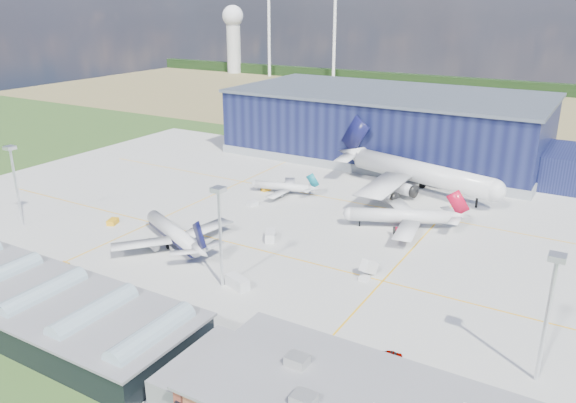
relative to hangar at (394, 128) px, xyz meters
The scene contains 24 objects.
ground 95.56m from the hangar, 91.70° to the right, with size 600.00×600.00×0.00m, color #274C1C.
apron 85.64m from the hangar, 91.90° to the right, with size 220.00×160.00×0.08m.
farmland 125.76m from the hangar, 91.29° to the left, with size 600.00×220.00×0.01m, color olive.
treeline 205.36m from the hangar, 90.78° to the left, with size 600.00×8.00×8.00m, color black.
horizon_dressing 279.32m from the hangar, 134.20° to the left, with size 440.20×18.00×70.00m.
hangar is the anchor object (origin of this frame).
glass_concourse 155.28m from the hangar, 93.42° to the right, with size 78.00×23.00×8.60m.
light_mast_west 139.77m from the hangar, 116.71° to the right, with size 2.60×2.60×23.00m.
light_mast_center 125.07m from the hangar, 86.70° to the right, with size 2.60×2.60×23.00m.
light_mast_east 144.23m from the hangar, 59.95° to the right, with size 2.60×2.60×23.00m.
airliner_navy 114.83m from the hangar, 98.34° to the right, with size 34.45×33.70×11.23m, color silver, non-canonical shape.
airliner_red 78.73m from the hangar, 68.04° to the right, with size 34.93×34.17×11.39m, color silver, non-canonical shape.
airliner_widebody 46.77m from the hangar, 58.36° to the right, with size 64.78×63.37×21.12m, color silver, non-canonical shape.
airliner_regional 65.89m from the hangar, 102.40° to the right, with size 23.61×23.10×7.70m, color silver, non-canonical shape.
gse_tug_a 119.23m from the hangar, 110.47° to the right, with size 2.23×3.64×1.52m, color orange.
gse_tug_b 141.55m from the hangar, 102.29° to the right, with size 2.21×3.32×1.44m, color orange.
gse_van_a 124.78m from the hangar, 85.09° to the right, with size 2.61×5.97×2.61m, color silver.
gse_cart_a 80.73m from the hangar, 101.52° to the right, with size 2.17×3.25×1.41m, color silver.
gse_van_b 98.69m from the hangar, 88.29° to the right, with size 2.48×5.42×2.48m, color silver.
gse_tug_c 68.11m from the hangar, 107.53° to the right, with size 1.94×3.10×1.36m, color orange.
gse_cart_b 48.06m from the hangar, 68.81° to the right, with size 1.95×2.93×1.27m, color silver.
airstair 109.76m from the hangar, 72.20° to the right, with size 1.84×4.59×2.94m, color silver.
car_a 140.49m from the hangar, 69.40° to the right, with size 1.45×3.60×1.23m, color #99999E.
car_b 144.65m from the hangar, 98.06° to the right, with size 1.30×3.74×1.23m, color #99999E.
Camera 1 is at (79.04, -118.33, 59.51)m, focal length 35.00 mm.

